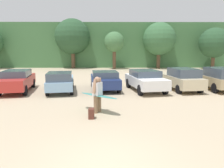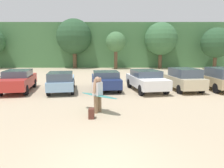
{
  "view_description": "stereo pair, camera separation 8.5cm",
  "coord_description": "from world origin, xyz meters",
  "px_view_note": "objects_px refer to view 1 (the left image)",
  "views": [
    {
      "loc": [
        0.11,
        -4.99,
        3.02
      ],
      "look_at": [
        0.22,
        6.77,
        1.04
      ],
      "focal_mm": 34.03,
      "sensor_mm": 36.0,
      "label": 1
    },
    {
      "loc": [
        0.19,
        -4.99,
        3.02
      ],
      "look_at": [
        0.22,
        6.77,
        1.04
      ],
      "focal_mm": 34.03,
      "sensor_mm": 36.0,
      "label": 2
    }
  ],
  "objects_px": {
    "parked_car_navy": "(105,80)",
    "parked_car_tan": "(217,78)",
    "parked_car_champagne": "(181,79)",
    "parked_car_red": "(17,80)",
    "surfboard_teal": "(98,96)",
    "backpack_dropped": "(91,113)",
    "parked_car_sky_blue": "(61,81)",
    "person_adult": "(97,92)",
    "parked_car_white": "(145,80)"
  },
  "relations": [
    {
      "from": "parked_car_champagne",
      "to": "parked_car_tan",
      "type": "xyz_separation_m",
      "value": [
        2.71,
        0.08,
        0.04
      ]
    },
    {
      "from": "person_adult",
      "to": "parked_car_navy",
      "type": "bearing_deg",
      "value": -61.17
    },
    {
      "from": "parked_car_champagne",
      "to": "surfboard_teal",
      "type": "height_order",
      "value": "parked_car_champagne"
    },
    {
      "from": "parked_car_navy",
      "to": "parked_car_white",
      "type": "relative_size",
      "value": 0.93
    },
    {
      "from": "parked_car_sky_blue",
      "to": "backpack_dropped",
      "type": "bearing_deg",
      "value": -164.8
    },
    {
      "from": "parked_car_champagne",
      "to": "parked_car_white",
      "type": "bearing_deg",
      "value": 88.77
    },
    {
      "from": "parked_car_white",
      "to": "parked_car_champagne",
      "type": "height_order",
      "value": "parked_car_champagne"
    },
    {
      "from": "parked_car_sky_blue",
      "to": "person_adult",
      "type": "bearing_deg",
      "value": -159.04
    },
    {
      "from": "person_adult",
      "to": "parked_car_white",
      "type": "bearing_deg",
      "value": -89.96
    },
    {
      "from": "parked_car_white",
      "to": "surfboard_teal",
      "type": "distance_m",
      "value": 6.01
    },
    {
      "from": "surfboard_teal",
      "to": "parked_car_white",
      "type": "bearing_deg",
      "value": -81.6
    },
    {
      "from": "parked_car_red",
      "to": "parked_car_navy",
      "type": "relative_size",
      "value": 1.09
    },
    {
      "from": "backpack_dropped",
      "to": "person_adult",
      "type": "bearing_deg",
      "value": 76.27
    },
    {
      "from": "surfboard_teal",
      "to": "parked_car_tan",
      "type": "bearing_deg",
      "value": -107.39
    },
    {
      "from": "parked_car_white",
      "to": "parked_car_champagne",
      "type": "relative_size",
      "value": 1.02
    },
    {
      "from": "parked_car_tan",
      "to": "person_adult",
      "type": "relative_size",
      "value": 2.73
    },
    {
      "from": "parked_car_sky_blue",
      "to": "parked_car_tan",
      "type": "xyz_separation_m",
      "value": [
        11.38,
        0.77,
        0.11
      ]
    },
    {
      "from": "parked_car_champagne",
      "to": "parked_car_tan",
      "type": "distance_m",
      "value": 2.71
    },
    {
      "from": "parked_car_navy",
      "to": "parked_car_champagne",
      "type": "distance_m",
      "value": 5.61
    },
    {
      "from": "parked_car_sky_blue",
      "to": "parked_car_champagne",
      "type": "relative_size",
      "value": 1.0
    },
    {
      "from": "parked_car_sky_blue",
      "to": "parked_car_navy",
      "type": "relative_size",
      "value": 1.05
    },
    {
      "from": "parked_car_sky_blue",
      "to": "parked_car_champagne",
      "type": "distance_m",
      "value": 8.7
    },
    {
      "from": "surfboard_teal",
      "to": "backpack_dropped",
      "type": "height_order",
      "value": "surfboard_teal"
    },
    {
      "from": "parked_car_navy",
      "to": "backpack_dropped",
      "type": "xyz_separation_m",
      "value": [
        -0.42,
        -6.55,
        -0.51
      ]
    },
    {
      "from": "parked_car_sky_blue",
      "to": "surfboard_teal",
      "type": "xyz_separation_m",
      "value": [
        2.9,
        -4.8,
        0.04
      ]
    },
    {
      "from": "parked_car_sky_blue",
      "to": "parked_car_tan",
      "type": "bearing_deg",
      "value": -95.54
    },
    {
      "from": "parked_car_red",
      "to": "parked_car_white",
      "type": "distance_m",
      "value": 9.07
    },
    {
      "from": "parked_car_navy",
      "to": "parked_car_tan",
      "type": "height_order",
      "value": "parked_car_tan"
    },
    {
      "from": "parked_car_sky_blue",
      "to": "backpack_dropped",
      "type": "relative_size",
      "value": 9.92
    },
    {
      "from": "parked_car_champagne",
      "to": "surfboard_teal",
      "type": "bearing_deg",
      "value": 125.24
    },
    {
      "from": "parked_car_champagne",
      "to": "surfboard_teal",
      "type": "relative_size",
      "value": 2.11
    },
    {
      "from": "parked_car_red",
      "to": "parked_car_sky_blue",
      "type": "distance_m",
      "value": 3.09
    },
    {
      "from": "parked_car_red",
      "to": "parked_car_white",
      "type": "xyz_separation_m",
      "value": [
        9.07,
        0.19,
        -0.0
      ]
    },
    {
      "from": "parked_car_red",
      "to": "parked_car_navy",
      "type": "bearing_deg",
      "value": -94.06
    },
    {
      "from": "parked_car_white",
      "to": "surfboard_teal",
      "type": "bearing_deg",
      "value": 138.31
    },
    {
      "from": "parked_car_sky_blue",
      "to": "parked_car_champagne",
      "type": "height_order",
      "value": "parked_car_champagne"
    },
    {
      "from": "backpack_dropped",
      "to": "surfboard_teal",
      "type": "bearing_deg",
      "value": 74.89
    },
    {
      "from": "parked_car_navy",
      "to": "parked_car_white",
      "type": "bearing_deg",
      "value": -104.75
    },
    {
      "from": "parked_car_tan",
      "to": "surfboard_teal",
      "type": "relative_size",
      "value": 2.22
    },
    {
      "from": "parked_car_red",
      "to": "surfboard_teal",
      "type": "bearing_deg",
      "value": -139.51
    },
    {
      "from": "parked_car_white",
      "to": "surfboard_teal",
      "type": "xyz_separation_m",
      "value": [
        -3.09,
        -5.15,
        0.0
      ]
    },
    {
      "from": "parked_car_sky_blue",
      "to": "surfboard_teal",
      "type": "bearing_deg",
      "value": -158.28
    },
    {
      "from": "parked_car_red",
      "to": "parked_car_sky_blue",
      "type": "relative_size",
      "value": 1.04
    },
    {
      "from": "surfboard_teal",
      "to": "parked_car_champagne",
      "type": "bearing_deg",
      "value": -97.11
    },
    {
      "from": "parked_car_white",
      "to": "person_adult",
      "type": "bearing_deg",
      "value": 138.32
    },
    {
      "from": "surfboard_teal",
      "to": "backpack_dropped",
      "type": "relative_size",
      "value": 4.71
    },
    {
      "from": "person_adult",
      "to": "surfboard_teal",
      "type": "distance_m",
      "value": 0.19
    },
    {
      "from": "parked_car_tan",
      "to": "parked_car_navy",
      "type": "bearing_deg",
      "value": 85.77
    },
    {
      "from": "person_adult",
      "to": "parked_car_sky_blue",
      "type": "bearing_deg",
      "value": -28.7
    },
    {
      "from": "parked_car_white",
      "to": "parked_car_navy",
      "type": "bearing_deg",
      "value": 70.8
    }
  ]
}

